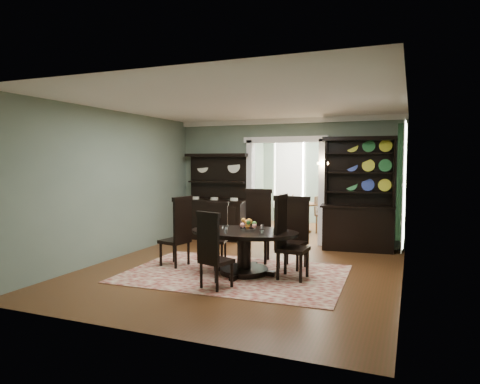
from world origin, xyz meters
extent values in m
cube|color=#552B16|center=(0.00, 0.00, -0.01)|extent=(5.50, 6.00, 0.01)
cube|color=white|center=(0.00, 0.00, 3.00)|extent=(5.50, 6.00, 0.01)
cube|color=slate|center=(-2.75, 0.00, 1.50)|extent=(0.01, 6.00, 3.00)
cube|color=slate|center=(2.75, 0.00, 1.50)|extent=(0.01, 6.00, 3.00)
cube|color=slate|center=(0.00, -3.00, 1.50)|extent=(5.50, 0.01, 3.00)
cube|color=slate|center=(-1.83, 3.00, 1.50)|extent=(1.85, 0.01, 3.00)
cube|color=slate|center=(1.83, 3.00, 1.50)|extent=(1.85, 0.01, 3.00)
cube|color=slate|center=(0.00, 3.00, 2.75)|extent=(1.80, 0.01, 0.50)
cube|color=white|center=(0.00, 2.95, 2.94)|extent=(5.50, 0.10, 0.12)
cube|color=#552B16|center=(0.00, 4.75, -0.01)|extent=(3.50, 3.50, 0.01)
cube|color=white|center=(0.00, 4.75, 3.00)|extent=(3.50, 3.50, 0.01)
cube|color=slate|center=(-1.75, 4.75, 1.50)|extent=(0.01, 3.50, 3.00)
cube|color=slate|center=(1.75, 4.75, 1.50)|extent=(0.01, 3.50, 3.00)
cube|color=slate|center=(0.00, 6.50, 1.50)|extent=(3.50, 0.01, 3.00)
cube|color=white|center=(-0.85, 6.45, 1.55)|extent=(1.05, 0.06, 2.20)
cube|color=white|center=(0.85, 6.45, 1.55)|extent=(1.05, 0.06, 2.20)
cube|color=white|center=(-0.90, 3.00, 1.25)|extent=(0.14, 0.25, 2.50)
cube|color=white|center=(0.90, 3.00, 1.25)|extent=(0.14, 0.25, 2.50)
cube|color=white|center=(0.00, 3.00, 2.50)|extent=(2.08, 0.25, 0.14)
cube|color=white|center=(2.74, 0.60, 1.60)|extent=(0.02, 1.10, 2.00)
cube|color=white|center=(2.73, 0.60, 1.60)|extent=(0.01, 1.22, 2.12)
cube|color=#163319|center=(2.65, 1.28, 1.60)|extent=(0.10, 0.35, 2.10)
cube|color=#CC8636|center=(0.95, 2.92, 1.85)|extent=(0.08, 0.05, 0.18)
sphere|color=#FFD88C|center=(0.85, 2.77, 1.93)|extent=(0.07, 0.07, 0.07)
sphere|color=#FFD88C|center=(1.05, 2.77, 1.93)|extent=(0.07, 0.07, 0.07)
cube|color=maroon|center=(0.00, -0.21, 0.01)|extent=(3.86, 2.70, 0.01)
ellipsoid|color=black|center=(0.15, -0.13, 0.74)|extent=(1.98, 1.29, 0.05)
cylinder|color=black|center=(0.15, -0.13, 0.70)|extent=(1.86, 1.86, 0.03)
cylinder|color=black|center=(0.15, -0.13, 0.39)|extent=(0.24, 0.24, 0.67)
cylinder|color=black|center=(0.15, -0.13, 0.05)|extent=(0.86, 0.86, 0.10)
cylinder|color=silver|center=(0.20, -0.10, 0.79)|extent=(0.26, 0.26, 0.05)
cube|color=black|center=(-0.70, 0.49, 0.41)|extent=(0.49, 0.48, 0.05)
cube|color=black|center=(-0.74, 0.67, 0.77)|extent=(0.41, 0.13, 0.70)
cube|color=black|center=(-0.74, 0.67, 1.13)|extent=(0.45, 0.16, 0.07)
cylinder|color=black|center=(-0.82, 0.30, 0.21)|extent=(0.04, 0.04, 0.41)
cylinder|color=black|center=(-0.51, 0.37, 0.21)|extent=(0.04, 0.04, 0.41)
cylinder|color=black|center=(-0.89, 0.61, 0.21)|extent=(0.04, 0.04, 0.41)
cylinder|color=black|center=(-0.58, 0.68, 0.21)|extent=(0.04, 0.04, 0.41)
cube|color=black|center=(0.06, 0.77, 0.51)|extent=(0.58, 0.57, 0.07)
cube|color=black|center=(0.02, 0.99, 0.95)|extent=(0.51, 0.14, 0.86)
cube|color=black|center=(0.02, 0.99, 1.39)|extent=(0.56, 0.17, 0.09)
cylinder|color=black|center=(-0.10, 0.54, 0.25)|extent=(0.06, 0.06, 0.51)
cylinder|color=black|center=(0.29, 0.61, 0.25)|extent=(0.06, 0.06, 0.51)
cylinder|color=black|center=(-0.17, 0.93, 0.25)|extent=(0.06, 0.06, 0.51)
cylinder|color=black|center=(0.22, 1.00, 0.25)|extent=(0.06, 0.06, 0.51)
cube|color=black|center=(0.84, 0.55, 0.47)|extent=(0.54, 0.52, 0.06)
cube|color=black|center=(0.87, 0.76, 0.88)|extent=(0.47, 0.12, 0.80)
cube|color=black|center=(0.87, 0.76, 1.29)|extent=(0.52, 0.15, 0.08)
cylinder|color=black|center=(0.62, 0.40, 0.24)|extent=(0.05, 0.05, 0.47)
cylinder|color=black|center=(0.99, 0.34, 0.24)|extent=(0.05, 0.05, 0.47)
cylinder|color=black|center=(0.68, 0.76, 0.24)|extent=(0.05, 0.05, 0.47)
cylinder|color=black|center=(1.05, 0.71, 0.24)|extent=(0.05, 0.05, 0.47)
cube|color=black|center=(-1.28, -0.08, 0.47)|extent=(0.53, 0.55, 0.06)
cube|color=black|center=(-1.08, -0.12, 0.88)|extent=(0.14, 0.47, 0.80)
cube|color=black|center=(-1.08, -0.12, 1.29)|extent=(0.17, 0.51, 0.08)
cylinder|color=black|center=(-1.43, 0.14, 0.23)|extent=(0.05, 0.05, 0.47)
cylinder|color=black|center=(-1.50, -0.22, 0.23)|extent=(0.05, 0.05, 0.47)
cylinder|color=black|center=(-1.07, 0.07, 0.23)|extent=(0.05, 0.05, 0.47)
cylinder|color=black|center=(-1.14, -0.30, 0.23)|extent=(0.05, 0.05, 0.47)
cube|color=black|center=(1.03, -0.14, 0.50)|extent=(0.50, 0.52, 0.07)
cube|color=black|center=(0.81, -0.13, 0.94)|extent=(0.08, 0.50, 0.85)
cube|color=black|center=(0.81, -0.13, 1.38)|extent=(0.10, 0.55, 0.09)
cylinder|color=black|center=(1.22, -0.34, 0.25)|extent=(0.05, 0.05, 0.50)
cylinder|color=black|center=(1.24, 0.05, 0.25)|extent=(0.05, 0.05, 0.50)
cylinder|color=black|center=(0.83, -0.33, 0.25)|extent=(0.05, 0.05, 0.50)
cylinder|color=black|center=(0.84, 0.07, 0.25)|extent=(0.05, 0.05, 0.50)
cube|color=black|center=(0.06, -1.09, 0.43)|extent=(0.53, 0.52, 0.06)
cube|color=black|center=(0.01, -1.27, 0.80)|extent=(0.42, 0.17, 0.73)
cube|color=black|center=(0.01, -1.27, 1.18)|extent=(0.47, 0.20, 0.07)
cylinder|color=black|center=(0.27, -0.98, 0.21)|extent=(0.05, 0.05, 0.43)
cylinder|color=black|center=(-0.05, -0.88, 0.21)|extent=(0.05, 0.05, 0.43)
cylinder|color=black|center=(0.17, -1.30, 0.21)|extent=(0.05, 0.05, 0.43)
cylinder|color=black|center=(-0.15, -1.20, 0.21)|extent=(0.05, 0.05, 0.43)
cube|color=black|center=(-1.75, 2.71, 0.49)|extent=(1.56, 0.57, 0.97)
cube|color=black|center=(-1.75, 2.71, 0.99)|extent=(1.66, 0.62, 0.05)
cube|color=black|center=(-1.75, 2.92, 1.57)|extent=(1.55, 0.11, 1.14)
cube|color=black|center=(-1.75, 2.83, 1.46)|extent=(1.51, 0.31, 0.04)
cube|color=black|center=(-1.75, 2.81, 2.13)|extent=(1.66, 0.38, 0.08)
cube|color=black|center=(1.76, 2.68, 0.49)|extent=(1.56, 0.69, 0.97)
cube|color=black|center=(1.76, 2.68, 0.98)|extent=(1.67, 0.75, 0.04)
cube|color=black|center=(1.76, 2.89, 1.72)|extent=(1.51, 0.22, 1.47)
cube|color=black|center=(1.03, 2.78, 1.72)|extent=(0.08, 0.28, 1.51)
cube|color=black|center=(2.50, 2.78, 1.72)|extent=(0.08, 0.28, 1.51)
cube|color=black|center=(1.76, 2.76, 2.48)|extent=(1.64, 0.51, 0.09)
cube|color=black|center=(1.76, 2.78, 1.29)|extent=(1.53, 0.43, 0.03)
cube|color=black|center=(1.76, 2.78, 1.72)|extent=(1.53, 0.43, 0.03)
cube|color=black|center=(1.76, 2.78, 2.16)|extent=(1.53, 0.43, 0.03)
cylinder|color=#532C17|center=(0.06, 4.60, 0.79)|extent=(0.88, 0.88, 0.04)
cylinder|color=#532C17|center=(0.06, 4.60, 0.40)|extent=(0.11, 0.11, 0.77)
cylinder|color=#532C17|center=(0.06, 4.60, 0.03)|extent=(0.48, 0.48, 0.07)
cylinder|color=#532C17|center=(-0.51, 4.88, 0.48)|extent=(0.43, 0.43, 0.04)
cube|color=#532C17|center=(-0.32, 4.92, 0.75)|extent=(0.12, 0.38, 0.54)
cylinder|color=#532C17|center=(-0.69, 4.99, 0.24)|extent=(0.04, 0.04, 0.48)
cylinder|color=#532C17|center=(-0.62, 4.70, 0.24)|extent=(0.04, 0.04, 0.48)
cylinder|color=#532C17|center=(-0.39, 5.06, 0.24)|extent=(0.04, 0.04, 0.48)
cylinder|color=#532C17|center=(-0.33, 4.76, 0.24)|extent=(0.04, 0.04, 0.48)
cylinder|color=#532C17|center=(0.60, 4.70, 0.48)|extent=(0.42, 0.42, 0.04)
cube|color=#532C17|center=(0.41, 4.71, 0.74)|extent=(0.04, 0.38, 0.53)
cylinder|color=#532C17|center=(0.75, 4.55, 0.24)|extent=(0.04, 0.04, 0.48)
cylinder|color=#532C17|center=(0.76, 4.84, 0.24)|extent=(0.04, 0.04, 0.48)
cylinder|color=#532C17|center=(0.45, 4.56, 0.24)|extent=(0.04, 0.04, 0.48)
cylinder|color=#532C17|center=(0.46, 4.85, 0.24)|extent=(0.04, 0.04, 0.48)
camera|label=1|loc=(2.85, -7.03, 1.98)|focal=32.00mm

